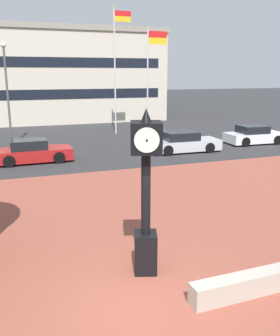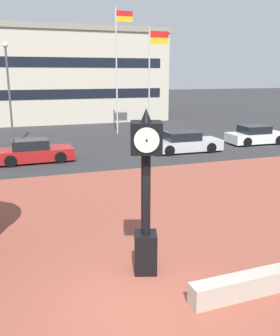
% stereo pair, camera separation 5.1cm
% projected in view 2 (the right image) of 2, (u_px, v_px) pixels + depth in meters
% --- Properties ---
extents(ground_plane, '(200.00, 200.00, 0.00)m').
position_uv_depth(ground_plane, '(137.00, 303.00, 7.91)').
color(ground_plane, '#2D2D30').
extents(plaza_brick_paving, '(44.00, 15.01, 0.01)m').
position_uv_depth(plaza_brick_paving, '(101.00, 237.00, 11.13)').
color(plaza_brick_paving, brown).
rests_on(plaza_brick_paving, ground).
extents(planter_wall, '(3.21, 0.50, 0.50)m').
position_uv_depth(planter_wall, '(255.00, 283.00, 8.21)').
color(planter_wall, '#ADA393').
rests_on(planter_wall, ground).
extents(street_clock, '(0.89, 0.90, 4.04)m').
position_uv_depth(street_clock, '(146.00, 190.00, 8.66)').
color(street_clock, black).
rests_on(street_clock, ground).
extents(car_street_near, '(4.53, 1.90, 1.28)m').
position_uv_depth(car_street_near, '(184.00, 143.00, 23.08)').
color(car_street_near, '#B7BABF').
rests_on(car_street_near, ground).
extents(car_street_far, '(4.24, 1.90, 1.28)m').
position_uv_depth(car_street_far, '(34.00, 152.00, 20.42)').
color(car_street_far, maroon).
rests_on(car_street_far, ground).
extents(car_street_distant, '(4.12, 2.02, 1.28)m').
position_uv_depth(car_street_distant, '(256.00, 136.00, 25.80)').
color(car_street_distant, silver).
rests_on(car_street_distant, ground).
extents(flagpole_primary, '(1.43, 0.14, 9.73)m').
position_uv_depth(flagpole_primary, '(118.00, 64.00, 29.00)').
color(flagpole_primary, silver).
rests_on(flagpole_primary, ground).
extents(flagpole_secondary, '(1.72, 0.14, 8.36)m').
position_uv_depth(flagpole_secondary, '(152.00, 71.00, 30.02)').
color(flagpole_secondary, silver).
rests_on(flagpole_secondary, ground).
extents(civic_building, '(20.70, 15.34, 9.19)m').
position_uv_depth(civic_building, '(60.00, 75.00, 41.35)').
color(civic_building, beige).
rests_on(civic_building, ground).
extents(street_lamp_post, '(0.36, 0.36, 6.75)m').
position_uv_depth(street_lamp_post, '(8.00, 84.00, 24.26)').
color(street_lamp_post, '#4C4C51').
rests_on(street_lamp_post, ground).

